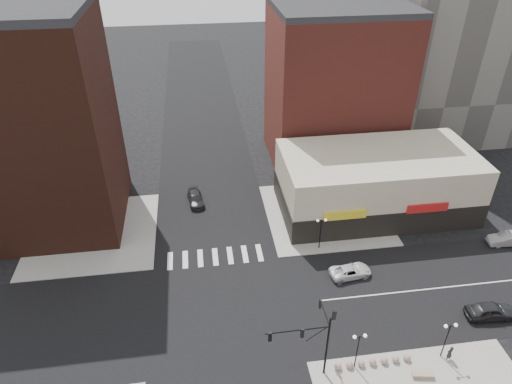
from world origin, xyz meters
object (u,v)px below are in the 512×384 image
object	(u,v)px
street_lamp_se_a	(359,343)
dark_sedan_east	(491,311)
dark_sedan_north	(196,199)
pedestrian	(450,353)
stone_bench	(423,375)
street_lamp_ne	(321,226)
traffic_signal	(316,333)
silver_sedan	(507,239)
street_lamp_se_b	(449,332)
white_suv	(350,271)

from	to	relation	value
street_lamp_se_a	dark_sedan_east	world-z (taller)	street_lamp_se_a
dark_sedan_north	pedestrian	size ratio (longest dim) A/B	2.85
stone_bench	street_lamp_ne	bearing A→B (deg)	114.23
traffic_signal	street_lamp_se_a	distance (m)	4.12
street_lamp_se_a	silver_sedan	bearing A→B (deg)	30.71
street_lamp_se_a	pedestrian	size ratio (longest dim) A/B	2.58
street_lamp_ne	traffic_signal	bearing A→B (deg)	-106.75
dark_sedan_east	street_lamp_ne	bearing A→B (deg)	52.66
dark_sedan_north	traffic_signal	bearing A→B (deg)	-78.69
silver_sedan	pedestrian	world-z (taller)	pedestrian
traffic_signal	dark_sedan_east	bearing A→B (deg)	10.71
street_lamp_se_b	pedestrian	world-z (taller)	street_lamp_se_b
street_lamp_se_b	pedestrian	size ratio (longest dim) A/B	2.58
dark_sedan_east	stone_bench	xyz separation A→B (m)	(-9.42, -5.45, -0.47)
white_suv	pedestrian	xyz separation A→B (m)	(5.30, -11.54, 0.30)
silver_sedan	street_lamp_se_a	bearing A→B (deg)	-54.46
traffic_signal	stone_bench	size ratio (longest dim) A/B	4.08
dark_sedan_north	stone_bench	xyz separation A→B (m)	(18.41, -29.21, -0.32)
white_suv	dark_sedan_east	world-z (taller)	dark_sedan_east
white_suv	dark_sedan_east	size ratio (longest dim) A/B	0.94
street_lamp_se_a	dark_sedan_north	bearing A→B (deg)	115.26
street_lamp_se_a	street_lamp_ne	xyz separation A→B (m)	(1.00, 16.00, 0.00)
dark_sedan_east	traffic_signal	bearing A→B (deg)	104.95
traffic_signal	street_lamp_ne	distance (m)	16.62
street_lamp_se_a	white_suv	size ratio (longest dim) A/B	0.92
street_lamp_se_a	street_lamp_ne	distance (m)	16.03
street_lamp_se_a	pedestrian	bearing A→B (deg)	-2.67
stone_bench	white_suv	bearing A→B (deg)	110.09
street_lamp_se_a	stone_bench	distance (m)	6.44
silver_sedan	street_lamp_ne	bearing A→B (deg)	-91.06
dark_sedan_east	stone_bench	distance (m)	10.89
street_lamp_se_b	silver_sedan	world-z (taller)	street_lamp_se_b
street_lamp_se_a	stone_bench	bearing A→B (deg)	-17.87
street_lamp_se_a	silver_sedan	distance (m)	26.99
stone_bench	silver_sedan	bearing A→B (deg)	51.40
street_lamp_se_b	dark_sedan_east	distance (m)	8.18
street_lamp_ne	dark_sedan_north	size ratio (longest dim) A/B	0.91
silver_sedan	stone_bench	xyz separation A→B (m)	(-17.65, -15.48, -0.39)
traffic_signal	street_lamp_se_b	bearing A→B (deg)	-0.82
traffic_signal	silver_sedan	xyz separation A→B (m)	(26.87, 13.55, -4.22)
traffic_signal	street_lamp_se_a	xyz separation A→B (m)	(3.76, -0.17, -1.67)
street_lamp_se_b	dark_sedan_east	size ratio (longest dim) A/B	0.87
street_lamp_se_a	stone_bench	size ratio (longest dim) A/B	2.18
street_lamp_ne	white_suv	distance (m)	5.95
street_lamp_ne	street_lamp_se_a	bearing A→B (deg)	-93.58
pedestrian	stone_bench	world-z (taller)	pedestrian
street_lamp_ne	dark_sedan_east	size ratio (longest dim) A/B	0.87
dark_sedan_north	street_lamp_se_a	bearing A→B (deg)	-72.04
traffic_signal	street_lamp_se_b	xyz separation A→B (m)	(11.76, -0.17, -1.67)
street_lamp_se_b	street_lamp_se_a	bearing A→B (deg)	180.00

